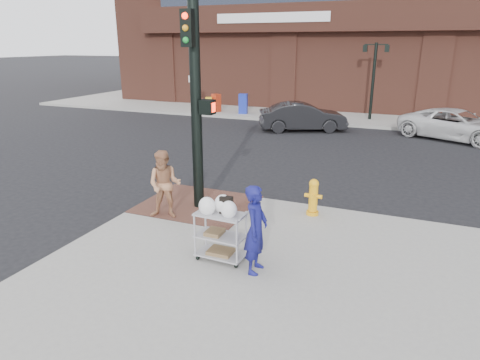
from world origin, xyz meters
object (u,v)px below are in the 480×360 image
at_px(traffic_signal_pole, 196,101).
at_px(sedan_dark, 303,117).
at_px(minivan_white, 457,125).
at_px(pedestrian_tan, 165,185).
at_px(fire_hydrant, 313,197).
at_px(woman_blue, 256,229).
at_px(lamp_post, 374,73).
at_px(utility_cart, 220,232).

height_order(traffic_signal_pole, sedan_dark, traffic_signal_pole).
relative_size(sedan_dark, minivan_white, 0.87).
height_order(pedestrian_tan, fire_hydrant, pedestrian_tan).
distance_m(traffic_signal_pole, minivan_white, 13.85).
bearing_deg(woman_blue, pedestrian_tan, 58.47).
bearing_deg(pedestrian_tan, traffic_signal_pole, 48.54).
bearing_deg(traffic_signal_pole, minivan_white, 61.44).
height_order(sedan_dark, fire_hydrant, sedan_dark).
xyz_separation_m(lamp_post, traffic_signal_pole, (-2.48, -15.23, 0.21)).
xyz_separation_m(pedestrian_tan, sedan_dark, (0.12, 12.29, -0.28)).
bearing_deg(pedestrian_tan, woman_blue, -45.45).
distance_m(lamp_post, traffic_signal_pole, 15.43).
distance_m(lamp_post, sedan_dark, 5.12).
bearing_deg(lamp_post, minivan_white, -38.37).
height_order(woman_blue, utility_cart, woman_blue).
bearing_deg(utility_cart, traffic_signal_pole, 126.05).
bearing_deg(utility_cart, minivan_white, 71.30).
bearing_deg(minivan_white, pedestrian_tan, 176.13).
bearing_deg(minivan_white, utility_cart, -174.28).
height_order(lamp_post, traffic_signal_pole, traffic_signal_pole).
height_order(woman_blue, sedan_dark, woman_blue).
relative_size(traffic_signal_pole, pedestrian_tan, 3.05).
relative_size(woman_blue, sedan_dark, 0.39).
relative_size(lamp_post, fire_hydrant, 4.43).
xyz_separation_m(woman_blue, sedan_dark, (-2.75, 13.85, -0.28)).
distance_m(traffic_signal_pole, utility_cart, 3.55).
distance_m(minivan_white, utility_cart, 15.13).
relative_size(pedestrian_tan, utility_cart, 1.27).
bearing_deg(minivan_white, fire_hydrant, -173.74).
xyz_separation_m(woman_blue, pedestrian_tan, (-2.88, 1.56, -0.01)).
bearing_deg(minivan_white, traffic_signal_pole, 175.86).
distance_m(traffic_signal_pole, sedan_dark, 11.58).
bearing_deg(fire_hydrant, sedan_dark, 105.95).
distance_m(pedestrian_tan, minivan_white, 14.68).
distance_m(pedestrian_tan, utility_cart, 2.54).
bearing_deg(utility_cart, pedestrian_tan, 146.16).
xyz_separation_m(woman_blue, utility_cart, (-0.77, 0.15, -0.24)).
distance_m(utility_cart, fire_hydrant, 3.11).
distance_m(pedestrian_tan, sedan_dark, 12.29).
height_order(woman_blue, fire_hydrant, woman_blue).
bearing_deg(pedestrian_tan, sedan_dark, 72.47).
xyz_separation_m(traffic_signal_pole, pedestrian_tan, (-0.41, -0.91, -1.86)).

